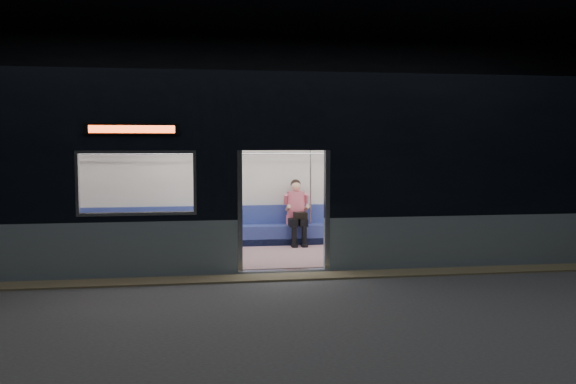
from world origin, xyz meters
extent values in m
cube|color=#47494C|center=(0.00, 0.00, -0.01)|extent=(24.00, 14.00, 0.01)
cube|color=black|center=(0.00, 6.98, 2.50)|extent=(24.00, 0.04, 5.00)
cube|color=#8C7F59|center=(0.00, 0.55, 0.01)|extent=(22.80, 0.50, 0.03)
cube|color=#8899A3|center=(4.85, 1.06, 0.45)|extent=(8.30, 0.12, 0.90)
cube|color=black|center=(4.85, 1.06, 2.05)|extent=(8.30, 0.12, 2.30)
cube|color=black|center=(0.00, 1.06, 2.62)|extent=(1.40, 0.12, 1.15)
cube|color=#B7BABC|center=(-0.74, 1.06, 1.02)|extent=(0.08, 0.14, 2.05)
cube|color=#B7BABC|center=(0.74, 1.06, 1.02)|extent=(0.08, 0.14, 2.05)
cube|color=black|center=(-2.45, 0.98, 2.39)|extent=(1.50, 0.04, 0.18)
cube|color=#FF4A1C|center=(-2.45, 0.97, 2.39)|extent=(1.34, 0.03, 0.12)
cube|color=beige|center=(0.00, 3.94, 1.60)|extent=(18.00, 0.12, 3.20)
cube|color=black|center=(0.00, 2.50, 3.28)|extent=(18.00, 3.00, 0.15)
cube|color=#8F6868|center=(0.00, 2.50, 0.02)|extent=(17.76, 2.76, 0.04)
cube|color=beige|center=(0.00, 2.50, 2.35)|extent=(17.76, 2.76, 0.10)
cube|color=navy|center=(0.00, 3.62, 0.24)|extent=(11.00, 0.48, 0.41)
cube|color=navy|center=(0.00, 3.81, 0.65)|extent=(11.00, 0.10, 0.40)
cube|color=#7B5A64|center=(-3.30, 1.41, 0.24)|extent=(4.40, 0.48, 0.41)
cube|color=#7B5A64|center=(3.30, 1.41, 0.24)|extent=(4.40, 0.48, 0.41)
cylinder|color=silver|center=(-0.95, 1.37, 1.17)|extent=(0.04, 0.04, 2.26)
cylinder|color=silver|center=(-0.95, 3.63, 1.17)|extent=(0.04, 0.04, 2.26)
cylinder|color=silver|center=(0.95, 1.37, 1.17)|extent=(0.04, 0.04, 2.26)
cylinder|color=silver|center=(0.95, 3.63, 1.17)|extent=(0.04, 0.04, 2.26)
cylinder|color=silver|center=(0.00, 3.58, 1.95)|extent=(11.00, 0.03, 0.03)
cube|color=black|center=(0.53, 3.40, 0.53)|extent=(0.17, 0.46, 0.16)
cube|color=black|center=(0.73, 3.40, 0.53)|extent=(0.17, 0.46, 0.16)
cylinder|color=black|center=(0.53, 3.19, 0.26)|extent=(0.11, 0.11, 0.43)
cylinder|color=black|center=(0.73, 3.19, 0.26)|extent=(0.11, 0.11, 0.43)
cube|color=#D66276|center=(0.63, 3.59, 0.55)|extent=(0.39, 0.22, 0.20)
cylinder|color=#D66276|center=(0.63, 3.62, 0.89)|extent=(0.38, 0.38, 0.51)
sphere|color=tan|center=(0.63, 3.60, 1.26)|extent=(0.21, 0.21, 0.21)
sphere|color=black|center=(0.63, 3.64, 1.30)|extent=(0.22, 0.22, 0.22)
cube|color=black|center=(0.68, 3.32, 0.67)|extent=(0.27, 0.24, 0.13)
cube|color=white|center=(3.19, 3.85, 1.49)|extent=(1.03, 0.03, 0.67)
camera|label=1|loc=(-1.47, -9.02, 2.17)|focal=38.00mm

